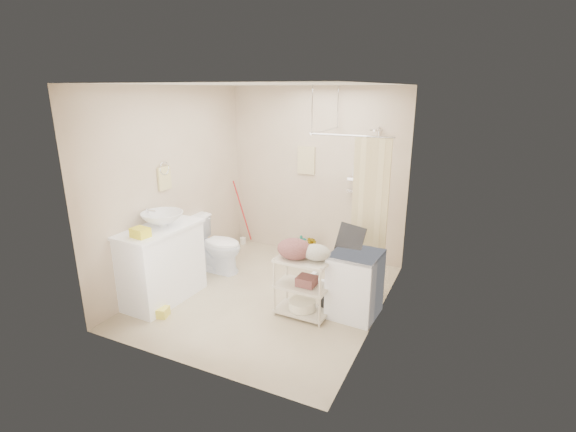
% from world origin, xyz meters
% --- Properties ---
extents(floor, '(3.20, 3.20, 0.00)m').
position_xyz_m(floor, '(0.00, 0.00, 0.00)').
color(floor, '#C2B491').
rests_on(floor, ground).
extents(ceiling, '(2.80, 3.20, 0.04)m').
position_xyz_m(ceiling, '(0.00, 0.00, 2.60)').
color(ceiling, silver).
rests_on(ceiling, ground).
extents(wall_back, '(2.80, 0.04, 2.60)m').
position_xyz_m(wall_back, '(0.00, 1.60, 1.30)').
color(wall_back, beige).
rests_on(wall_back, ground).
extents(wall_front, '(2.80, 0.04, 2.60)m').
position_xyz_m(wall_front, '(0.00, -1.60, 1.30)').
color(wall_front, beige).
rests_on(wall_front, ground).
extents(wall_left, '(0.04, 3.20, 2.60)m').
position_xyz_m(wall_left, '(-1.40, 0.00, 1.30)').
color(wall_left, beige).
rests_on(wall_left, ground).
extents(wall_right, '(0.04, 3.20, 2.60)m').
position_xyz_m(wall_right, '(1.40, 0.00, 1.30)').
color(wall_right, beige).
rests_on(wall_right, ground).
extents(vanity, '(0.65, 1.10, 0.95)m').
position_xyz_m(vanity, '(-1.16, -0.64, 0.48)').
color(vanity, white).
rests_on(vanity, ground).
extents(sink, '(0.61, 0.61, 0.17)m').
position_xyz_m(sink, '(-1.13, -0.58, 1.04)').
color(sink, silver).
rests_on(sink, vanity).
extents(counter_basket, '(0.21, 0.17, 0.11)m').
position_xyz_m(counter_basket, '(-1.08, -0.99, 1.01)').
color(counter_basket, yellow).
rests_on(counter_basket, vanity).
extents(floor_basket, '(0.33, 0.29, 0.15)m').
position_xyz_m(floor_basket, '(-0.90, -1.01, 0.08)').
color(floor_basket, '#F5EB4D').
rests_on(floor_basket, ground).
extents(toilet, '(0.79, 0.46, 0.80)m').
position_xyz_m(toilet, '(-1.04, 0.37, 0.40)').
color(toilet, white).
rests_on(toilet, ground).
extents(mop, '(0.13, 0.13, 1.11)m').
position_xyz_m(mop, '(-1.26, 1.46, 0.55)').
color(mop, red).
rests_on(mop, ground).
extents(potted_plant_a, '(0.21, 0.19, 0.33)m').
position_xyz_m(potted_plant_a, '(-0.14, 1.40, 0.16)').
color(potted_plant_a, brown).
rests_on(potted_plant_a, ground).
extents(potted_plant_b, '(0.25, 0.25, 0.36)m').
position_xyz_m(potted_plant_b, '(0.05, 1.38, 0.18)').
color(potted_plant_b, '#9A5B31').
rests_on(potted_plant_b, ground).
extents(hanging_towel, '(0.28, 0.03, 0.42)m').
position_xyz_m(hanging_towel, '(-0.15, 1.58, 1.50)').
color(hanging_towel, beige).
rests_on(hanging_towel, wall_back).
extents(towel_ring, '(0.04, 0.22, 0.34)m').
position_xyz_m(towel_ring, '(-1.38, -0.20, 1.47)').
color(towel_ring, '#DCD086').
rests_on(towel_ring, wall_left).
extents(tp_holder, '(0.08, 0.12, 0.14)m').
position_xyz_m(tp_holder, '(-1.36, 0.05, 0.72)').
color(tp_holder, white).
rests_on(tp_holder, wall_left).
extents(shower, '(1.10, 1.10, 2.10)m').
position_xyz_m(shower, '(0.85, 1.05, 1.05)').
color(shower, white).
rests_on(shower, ground).
extents(shampoo_bottle_a, '(0.10, 0.10, 0.24)m').
position_xyz_m(shampoo_bottle_a, '(0.65, 1.54, 1.44)').
color(shampoo_bottle_a, silver).
rests_on(shampoo_bottle_a, shower).
extents(shampoo_bottle_b, '(0.09, 0.10, 0.18)m').
position_xyz_m(shampoo_bottle_b, '(0.74, 1.53, 1.41)').
color(shampoo_bottle_b, '#4C6BB2').
rests_on(shampoo_bottle_b, shower).
extents(washing_machine, '(0.57, 0.58, 0.78)m').
position_xyz_m(washing_machine, '(1.14, 0.01, 0.39)').
color(washing_machine, white).
rests_on(washing_machine, ground).
extents(laundry_rack, '(0.63, 0.38, 0.85)m').
position_xyz_m(laundry_rack, '(0.59, -0.26, 0.42)').
color(laundry_rack, beige).
rests_on(laundry_rack, ground).
extents(ironing_board, '(0.31, 0.10, 1.09)m').
position_xyz_m(ironing_board, '(0.97, 0.04, 0.54)').
color(ironing_board, black).
rests_on(ironing_board, ground).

